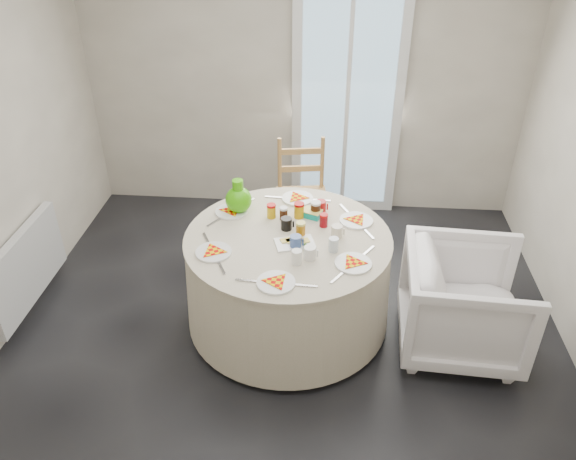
# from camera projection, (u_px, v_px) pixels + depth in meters

# --- Properties ---
(floor) EXTENTS (4.00, 4.00, 0.00)m
(floor) POSITION_uv_depth(u_px,v_px,m) (285.00, 339.00, 4.06)
(floor) COLOR black
(floor) RESTS_ON ground
(wall_back) EXTENTS (4.00, 0.02, 2.60)m
(wall_back) POSITION_uv_depth(u_px,v_px,m) (304.00, 76.00, 5.04)
(wall_back) COLOR #BCB5A3
(wall_back) RESTS_ON floor
(glass_door) EXTENTS (1.00, 0.08, 2.10)m
(glass_door) POSITION_uv_depth(u_px,v_px,m) (347.00, 106.00, 5.10)
(glass_door) COLOR silver
(glass_door) RESTS_ON floor
(radiator) EXTENTS (0.07, 1.00, 0.55)m
(radiator) POSITION_uv_depth(u_px,v_px,m) (27.00, 267.00, 4.15)
(radiator) COLOR silver
(radiator) RESTS_ON floor
(table) EXTENTS (1.47, 1.47, 0.74)m
(table) POSITION_uv_depth(u_px,v_px,m) (288.00, 280.00, 4.03)
(table) COLOR beige
(table) RESTS_ON floor
(wooden_chair) EXTENTS (0.49, 0.47, 0.97)m
(wooden_chair) POSITION_uv_depth(u_px,v_px,m) (302.00, 198.00, 4.85)
(wooden_chair) COLOR tan
(wooden_chair) RESTS_ON floor
(armchair) EXTENTS (0.80, 0.84, 0.83)m
(armchair) POSITION_uv_depth(u_px,v_px,m) (465.00, 301.00, 3.81)
(armchair) COLOR white
(armchair) RESTS_ON floor
(place_settings) EXTENTS (1.36, 1.36, 0.02)m
(place_settings) POSITION_uv_depth(u_px,v_px,m) (288.00, 234.00, 3.82)
(place_settings) COLOR white
(place_settings) RESTS_ON table
(jar_cluster) EXTENTS (0.44, 0.23, 0.13)m
(jar_cluster) POSITION_uv_depth(u_px,v_px,m) (296.00, 213.00, 3.96)
(jar_cluster) COLOR #A87F22
(jar_cluster) RESTS_ON table
(butter_tub) EXTENTS (0.16, 0.14, 0.05)m
(butter_tub) POSITION_uv_depth(u_px,v_px,m) (312.00, 212.00, 4.03)
(butter_tub) COLOR #08A293
(butter_tub) RESTS_ON table
(green_pitcher) EXTENTS (0.19, 0.19, 0.25)m
(green_pitcher) POSITION_uv_depth(u_px,v_px,m) (238.00, 197.00, 4.05)
(green_pitcher) COLOR #3CAF08
(green_pitcher) RESTS_ON table
(cheese_platter) EXTENTS (0.30, 0.23, 0.03)m
(cheese_platter) POSITION_uv_depth(u_px,v_px,m) (295.00, 241.00, 3.74)
(cheese_platter) COLOR silver
(cheese_platter) RESTS_ON table
(mugs_glasses) EXTENTS (0.61, 0.61, 0.11)m
(mugs_glasses) POSITION_uv_depth(u_px,v_px,m) (312.00, 232.00, 3.77)
(mugs_glasses) COLOR gray
(mugs_glasses) RESTS_ON table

